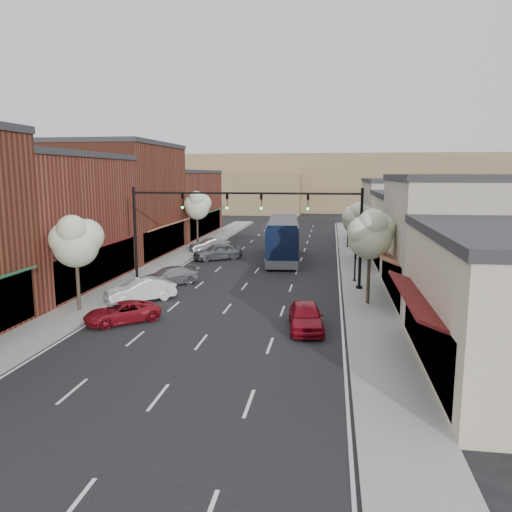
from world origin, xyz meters
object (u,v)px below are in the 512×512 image
at_px(parked_car_a, 122,312).
at_px(tree_right_near, 371,233).
at_px(signal_mast_right, 326,223).
at_px(coach_bus, 283,238).
at_px(tree_right_far, 357,218).
at_px(parked_car_b, 140,290).
at_px(lamp_post_near, 356,242).
at_px(lamp_post_far, 348,220).
at_px(tree_left_near, 76,240).
at_px(parked_car_e, 210,245).
at_px(red_hatchback, 306,316).
at_px(parked_car_d, 218,252).
at_px(signal_mast_left, 167,221).
at_px(parked_car_c, 168,276).
at_px(tree_left_far, 197,205).

bearing_deg(parked_car_a, tree_right_near, 70.82).
bearing_deg(signal_mast_right, coach_bus, 108.87).
height_order(tree_right_far, parked_car_b, tree_right_far).
height_order(lamp_post_near, lamp_post_far, same).
height_order(tree_left_near, parked_car_e, tree_left_near).
distance_m(tree_left_near, lamp_post_near, 19.25).
bearing_deg(parked_car_e, tree_right_near, 2.94).
distance_m(coach_bus, red_hatchback, 21.42).
bearing_deg(lamp_post_far, signal_mast_right, -96.22).
xyz_separation_m(lamp_post_far, parked_car_d, (-12.19, -9.36, -2.23)).
relative_size(signal_mast_left, parked_car_b, 1.91).
bearing_deg(parked_car_e, lamp_post_far, 74.99).
relative_size(signal_mast_right, parked_car_a, 2.05).
xyz_separation_m(tree_left_near, red_hatchback, (13.07, -1.29, -3.50)).
bearing_deg(signal_mast_right, tree_right_near, -56.09).
distance_m(tree_right_far, parked_car_e, 15.24).
relative_size(signal_mast_right, parked_car_d, 1.80).
relative_size(lamp_post_far, red_hatchback, 1.05).
distance_m(tree_right_far, parked_car_c, 18.78).
height_order(signal_mast_right, tree_right_far, signal_mast_right).
bearing_deg(lamp_post_near, parked_car_e, 137.88).
height_order(signal_mast_left, red_hatchback, signal_mast_left).
bearing_deg(lamp_post_far, tree_right_far, -86.12).
bearing_deg(signal_mast_left, parked_car_a, -86.43).
bearing_deg(tree_right_far, parked_car_a, -121.91).
bearing_deg(tree_left_near, signal_mast_left, 71.90).
bearing_deg(parked_car_b, parked_car_c, 135.77).
distance_m(parked_car_a, parked_car_b, 4.56).
bearing_deg(coach_bus, signal_mast_left, -126.16).
height_order(tree_right_far, tree_left_near, tree_left_near).
relative_size(signal_mast_right, parked_car_b, 1.91).
height_order(signal_mast_left, tree_left_near, signal_mast_left).
height_order(signal_mast_left, lamp_post_near, signal_mast_left).
distance_m(signal_mast_left, red_hatchback, 14.54).
bearing_deg(parked_car_d, lamp_post_far, 93.13).
relative_size(tree_left_far, parked_car_c, 1.40).
xyz_separation_m(tree_left_near, parked_car_b, (2.50, 3.03, -3.51)).
relative_size(tree_right_near, lamp_post_near, 1.34).
relative_size(tree_right_far, tree_left_far, 0.89).
distance_m(red_hatchback, parked_car_b, 11.41).
distance_m(tree_right_near, lamp_post_near, 6.74).
bearing_deg(tree_left_near, parked_car_b, 50.37).
height_order(tree_right_far, parked_car_a, tree_right_far).
height_order(tree_left_far, parked_car_b, tree_left_far).
xyz_separation_m(tree_left_far, parked_car_a, (3.23, -27.47, -4.05)).
bearing_deg(parked_car_b, red_hatchback, 26.23).
xyz_separation_m(parked_car_b, parked_car_e, (-0.43, 20.17, -0.02)).
bearing_deg(tree_right_near, lamp_post_far, 91.30).
bearing_deg(tree_left_far, coach_bus, -32.00).
distance_m(tree_left_near, parked_car_d, 19.40).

